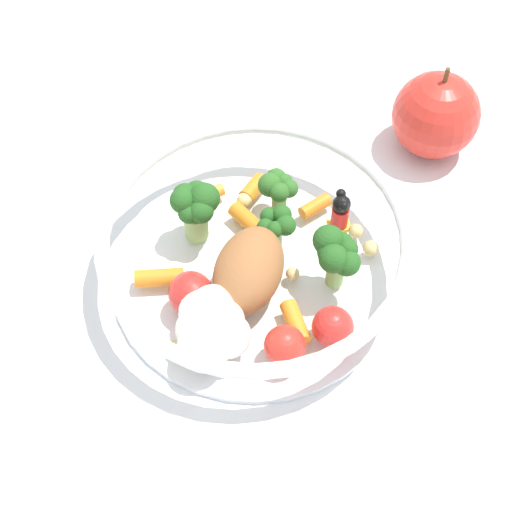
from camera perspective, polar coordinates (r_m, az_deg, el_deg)
ground_plane at (r=0.54m, az=-1.50°, el=-1.60°), size 2.40×2.40×0.00m
food_container at (r=0.51m, az=-0.38°, el=-0.71°), size 0.22×0.22×0.06m
loose_apple at (r=0.62m, az=13.65°, el=10.48°), size 0.07×0.07×0.08m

